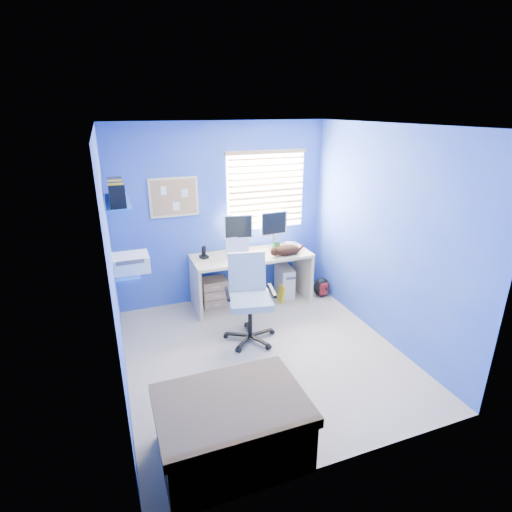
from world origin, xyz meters
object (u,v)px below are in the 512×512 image
object	(u,v)px
desk	(252,279)
laptop	(240,248)
cat	(287,250)
tower_pc	(284,281)
office_chair	(249,309)

from	to	relation	value
desk	laptop	world-z (taller)	laptop
laptop	desk	bearing A→B (deg)	-3.27
cat	tower_pc	size ratio (longest dim) A/B	0.86
laptop	office_chair	bearing A→B (deg)	-101.97
cat	tower_pc	xyz separation A→B (m)	(0.10, 0.25, -0.58)
desk	tower_pc	bearing A→B (deg)	7.93
office_chair	desk	bearing A→B (deg)	68.54
laptop	cat	world-z (taller)	laptop
laptop	cat	size ratio (longest dim) A/B	0.85
laptop	cat	xyz separation A→B (m)	(0.62, -0.19, -0.04)
desk	cat	world-z (taller)	cat
cat	desk	bearing A→B (deg)	148.49
cat	tower_pc	bearing A→B (deg)	59.04
office_chair	tower_pc	bearing A→B (deg)	46.68
laptop	tower_pc	distance (m)	0.95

